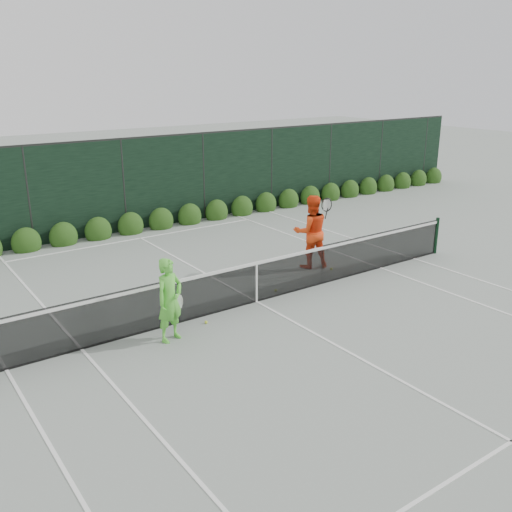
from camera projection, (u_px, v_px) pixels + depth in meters
ground at (256, 302)px, 13.20m from camera, size 80.00×80.00×0.00m
tennis_net at (256, 281)px, 13.02m from camera, size 12.90×0.10×1.07m
player_woman at (170, 300)px, 11.10m from camera, size 0.71×0.57×1.70m
player_man at (311, 232)px, 15.25m from camera, size 1.17×1.05×1.98m
court_lines at (256, 302)px, 13.20m from camera, size 11.03×23.83×0.01m
windscreen_fence at (340, 273)px, 10.62m from camera, size 32.00×21.07×3.06m
hedge_row at (131, 226)px, 18.67m from camera, size 31.66×0.65×0.94m
tennis_balls at (276, 292)px, 13.71m from camera, size 4.54×1.06×0.07m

